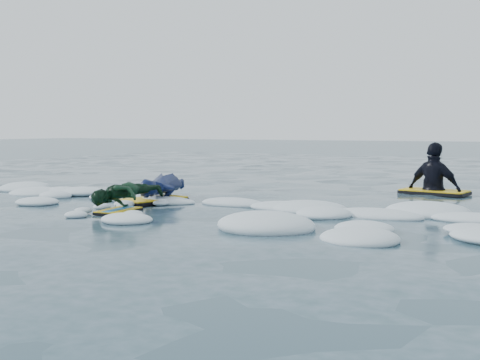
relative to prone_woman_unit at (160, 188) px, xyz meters
name	(u,v)px	position (x,y,z in m)	size (l,w,h in m)	color
ground	(177,219)	(1.40, -1.57, -0.23)	(120.00, 120.00, 0.00)	#182B3A
foam_band	(215,210)	(1.40, -0.54, -0.23)	(12.00, 3.10, 0.30)	white
prone_woman_unit	(160,188)	(0.00, 0.00, 0.00)	(1.18, 1.84, 0.45)	black
prone_child_unit	(127,197)	(0.31, -1.30, -0.01)	(0.86, 1.25, 0.44)	black
waiting_rider_unit	(434,191)	(3.95, 3.38, -0.16)	(1.32, 0.86, 1.85)	black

